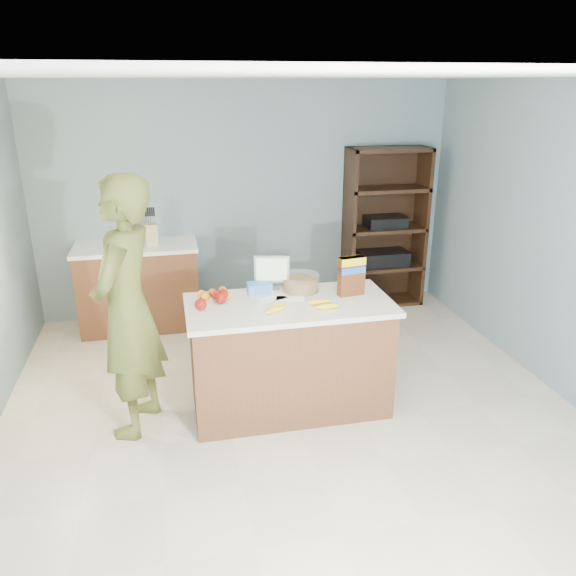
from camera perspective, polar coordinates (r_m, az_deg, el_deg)
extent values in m
cube|color=beige|center=(4.40, 1.00, -13.90)|extent=(4.50, 5.00, 0.02)
cube|color=slate|center=(6.22, -4.25, 8.89)|extent=(4.50, 0.02, 2.50)
cube|color=slate|center=(1.81, 21.36, -23.72)|extent=(4.50, 0.02, 2.50)
cube|color=white|center=(3.64, 1.25, 20.74)|extent=(4.50, 5.00, 0.02)
cube|color=brown|center=(4.43, 0.14, -7.16)|extent=(1.50, 0.70, 0.86)
cube|color=silver|center=(4.24, 0.14, -1.75)|extent=(1.56, 0.76, 0.04)
cube|color=black|center=(4.62, 0.13, -11.35)|extent=(1.46, 0.66, 0.10)
cube|color=brown|center=(6.10, -14.86, 0.02)|extent=(1.20, 0.60, 0.86)
cube|color=white|center=(5.97, -15.24, 4.08)|extent=(1.24, 0.62, 0.04)
cube|color=black|center=(6.67, 9.24, 6.37)|extent=(0.90, 0.04, 1.80)
cube|color=black|center=(6.36, 6.19, 5.84)|extent=(0.04, 0.40, 1.80)
cube|color=black|center=(6.67, 13.26, 6.10)|extent=(0.04, 0.40, 1.80)
cube|color=black|center=(6.77, 9.37, -1.25)|extent=(0.90, 0.40, 0.04)
cube|color=black|center=(6.63, 9.58, 2.21)|extent=(0.90, 0.40, 0.04)
cube|color=black|center=(6.50, 9.81, 5.99)|extent=(0.90, 0.40, 0.04)
cube|color=black|center=(6.41, 10.05, 9.89)|extent=(0.90, 0.40, 0.04)
cube|color=black|center=(6.35, 10.29, 13.70)|extent=(0.90, 0.40, 0.04)
cube|color=black|center=(6.60, 9.63, 3.04)|extent=(0.55, 0.32, 0.16)
cube|color=black|center=(6.49, 9.85, 6.67)|extent=(0.45, 0.30, 0.12)
imported|color=#535923|center=(4.13, -16.01, -2.08)|extent=(0.67, 0.81, 1.91)
cube|color=tan|center=(5.88, -13.68, 5.29)|extent=(0.12, 0.10, 0.22)
cylinder|color=black|center=(5.84, -14.19, 6.73)|extent=(0.02, 0.02, 0.09)
cylinder|color=black|center=(5.84, -14.00, 6.74)|extent=(0.02, 0.02, 0.09)
cylinder|color=black|center=(5.84, -13.80, 6.76)|extent=(0.02, 0.02, 0.09)
cylinder|color=black|center=(5.84, -13.60, 6.77)|extent=(0.02, 0.02, 0.09)
cylinder|color=black|center=(5.84, -13.41, 6.79)|extent=(0.02, 0.02, 0.09)
cube|color=white|center=(4.31, -1.60, -1.09)|extent=(0.25, 0.19, 0.00)
cube|color=white|center=(4.31, 0.25, -1.07)|extent=(0.24, 0.15, 0.00)
ellipsoid|color=yellow|center=(4.09, -1.22, -1.98)|extent=(0.18, 0.14, 0.04)
ellipsoid|color=yellow|center=(4.05, -1.30, -2.23)|extent=(0.19, 0.12, 0.04)
ellipsoid|color=yellow|center=(4.20, 3.16, -1.43)|extent=(0.19, 0.05, 0.04)
ellipsoid|color=yellow|center=(4.12, 3.98, -1.89)|extent=(0.19, 0.04, 0.04)
sphere|color=maroon|center=(4.28, -7.16, -0.77)|extent=(0.09, 0.09, 0.09)
sphere|color=maroon|center=(4.23, -6.83, -1.01)|extent=(0.09, 0.09, 0.09)
sphere|color=maroon|center=(4.13, -8.86, -1.65)|extent=(0.09, 0.09, 0.09)
sphere|color=maroon|center=(4.29, -6.63, -0.69)|extent=(0.09, 0.09, 0.09)
sphere|color=orange|center=(4.32, -8.42, -0.81)|extent=(0.06, 0.06, 0.06)
sphere|color=orange|center=(4.38, -7.67, -0.47)|extent=(0.06, 0.06, 0.06)
sphere|color=orange|center=(4.31, -6.19, -0.78)|extent=(0.06, 0.06, 0.06)
sphere|color=orange|center=(4.42, -6.64, -0.25)|extent=(0.06, 0.06, 0.06)
sphere|color=orange|center=(4.37, -8.79, -0.60)|extent=(0.06, 0.06, 0.06)
cube|color=blue|center=(4.42, -2.95, 0.00)|extent=(0.18, 0.12, 0.08)
cylinder|color=#267219|center=(4.47, 1.28, 0.33)|extent=(0.27, 0.27, 0.09)
cylinder|color=white|center=(4.47, 1.28, 0.57)|extent=(0.30, 0.30, 0.13)
cylinder|color=silver|center=(4.51, -1.64, -0.05)|extent=(0.12, 0.12, 0.01)
cylinder|color=silver|center=(4.50, -1.65, 0.32)|extent=(0.02, 0.02, 0.05)
cube|color=silver|center=(4.45, -1.67, 1.96)|extent=(0.28, 0.10, 0.22)
cube|color=yellow|center=(4.43, -1.68, 1.88)|extent=(0.23, 0.06, 0.18)
cube|color=#592B14|center=(4.36, 6.46, 1.19)|extent=(0.21, 0.10, 0.31)
cube|color=yellow|center=(4.32, 6.52, 2.74)|extent=(0.21, 0.10, 0.06)
cube|color=blue|center=(4.35, 6.48, 1.86)|extent=(0.21, 0.10, 0.05)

